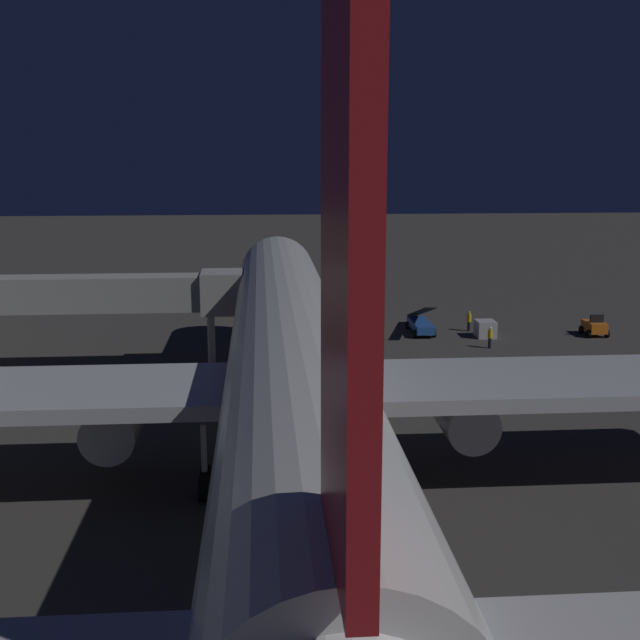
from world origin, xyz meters
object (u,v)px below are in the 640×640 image
jet_bridge (108,294)px  baggage_container_near_belt (485,329)px  belt_loader (421,324)px  traffic_cone_nose_starboard (253,333)px  baggage_tug_lead (594,327)px  ground_crew_under_port_wing (469,320)px  traffic_cone_nose_port (303,332)px  fuel_tanker (337,310)px  airliner_at_gate (291,363)px  ground_crew_marshaller_fwd (490,336)px

jet_bridge → baggage_container_near_belt: (-30.54, -9.41, -5.19)m
belt_loader → traffic_cone_nose_starboard: (15.01, 0.20, -0.57)m
belt_loader → baggage_tug_lead: bearing=171.9°
baggage_tug_lead → belt_loader: (15.09, -2.15, 0.07)m
ground_crew_under_port_wing → traffic_cone_nose_port: (15.10, 0.61, -0.73)m
fuel_tanker → traffic_cone_nose_port: bearing=43.4°
jet_bridge → airliner_at_gate: bearing=121.9°
baggage_tug_lead → traffic_cone_nose_port: baggage_tug_lead is taller
airliner_at_gate → baggage_tug_lead: bearing=-133.7°
baggage_container_near_belt → traffic_cone_nose_port: size_ratio=3.33×
belt_loader → airliner_at_gate: bearing=67.8°
ground_crew_marshaller_fwd → traffic_cone_nose_starboard: ground_crew_marshaller_fwd is taller
baggage_container_near_belt → traffic_cone_nose_starboard: bearing=-5.1°
airliner_at_gate → fuel_tanker: airliner_at_gate is taller
jet_bridge → ground_crew_marshaller_fwd: jet_bridge is taller
airliner_at_gate → traffic_cone_nose_port: airliner_at_gate is taller
belt_loader → traffic_cone_nose_port: 10.63m
jet_bridge → ground_crew_marshaller_fwd: (-29.78, -5.39, -4.91)m
belt_loader → traffic_cone_nose_starboard: 15.02m
belt_loader → ground_crew_marshaller_fwd: belt_loader is taller
jet_bridge → baggage_tug_lead: 41.67m
ground_crew_under_port_wing → baggage_tug_lead: bearing=166.4°
jet_bridge → ground_crew_marshaller_fwd: 30.66m
airliner_at_gate → traffic_cone_nose_starboard: 31.72m
airliner_at_gate → baggage_tug_lead: airliner_at_gate is taller
belt_loader → baggage_container_near_belt: 5.70m
airliner_at_gate → belt_loader: airliner_at_gate is taller
ground_crew_marshaller_fwd → traffic_cone_nose_port: ground_crew_marshaller_fwd is taller
baggage_container_near_belt → traffic_cone_nose_port: baggage_container_near_belt is taller
jet_bridge → baggage_tug_lead: size_ratio=9.57×
jet_bridge → belt_loader: (-25.21, -11.44, -5.08)m
ground_crew_marshaller_fwd → belt_loader: bearing=-52.9°
fuel_tanker → ground_crew_under_port_wing: (-11.76, 2.56, -0.64)m
fuel_tanker → traffic_cone_nose_port: (3.35, 3.17, -1.37)m
ground_crew_marshaller_fwd → traffic_cone_nose_starboard: bearing=-16.6°
ground_crew_marshaller_fwd → ground_crew_under_port_wing: size_ratio=1.01×
ground_crew_marshaller_fwd → traffic_cone_nose_port: (15.18, -5.84, -0.74)m
baggage_container_near_belt → traffic_cone_nose_port: 16.05m
jet_bridge → ground_crew_under_port_wing: jet_bridge is taller
airliner_at_gate → traffic_cone_nose_port: bearing=-94.0°
traffic_cone_nose_starboard → belt_loader: bearing=-179.2°
traffic_cone_nose_port → baggage_tug_lead: bearing=175.7°
traffic_cone_nose_starboard → airliner_at_gate: bearing=94.0°
jet_bridge → ground_crew_under_port_wing: bearing=-158.3°
jet_bridge → traffic_cone_nose_port: (-14.60, -11.23, -5.65)m
airliner_at_gate → baggage_container_near_belt: bearing=-121.7°
ground_crew_under_port_wing → ground_crew_marshaller_fwd: bearing=90.7°
airliner_at_gate → jet_bridge: airliner_at_gate is taller
belt_loader → jet_bridge: bearing=24.4°
belt_loader → fuel_tanker: belt_loader is taller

